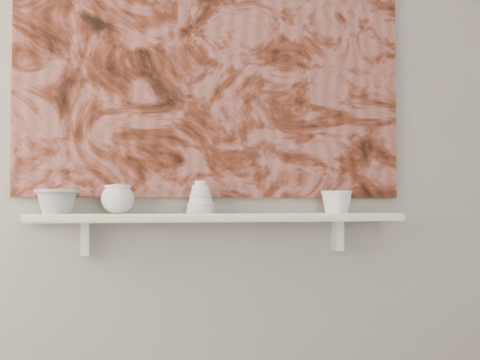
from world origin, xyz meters
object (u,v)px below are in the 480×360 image
object	(u,v)px
bell_vessel	(201,197)
cup_cream	(118,199)
painting	(216,55)
bowl_white	(337,202)
bowl_grey	(57,201)
shelf	(220,218)

from	to	relation	value
bell_vessel	cup_cream	bearing A→B (deg)	180.00
painting	bowl_white	size ratio (longest dim) A/B	12.29
bowl_grey	painting	bearing A→B (deg)	7.82
bowl_grey	bowl_white	xyz separation A→B (m)	(1.05, 0.00, -0.00)
shelf	cup_cream	bearing A→B (deg)	180.00
bell_vessel	shelf	bearing A→B (deg)	0.00
shelf	bell_vessel	bearing A→B (deg)	180.00
bowl_grey	bell_vessel	world-z (taller)	bell_vessel
cup_cream	bell_vessel	bearing A→B (deg)	0.00
bowl_grey	bowl_white	bearing A→B (deg)	0.00
bell_vessel	bowl_white	bearing A→B (deg)	0.00
shelf	bowl_white	world-z (taller)	bowl_white
bowl_grey	bell_vessel	xyz separation A→B (m)	(0.51, 0.00, 0.02)
cup_cream	bowl_white	xyz separation A→B (m)	(0.84, 0.00, -0.01)
shelf	painting	xyz separation A→B (m)	(0.00, 0.08, 0.62)
bowl_grey	bowl_white	world-z (taller)	bowl_grey
shelf	cup_cream	size ratio (longest dim) A/B	11.85
cup_cream	bowl_white	size ratio (longest dim) A/B	0.97
shelf	bell_vessel	size ratio (longest dim) A/B	11.46
shelf	bowl_grey	xyz separation A→B (m)	(-0.59, 0.00, 0.06)
bowl_white	bell_vessel	bearing A→B (deg)	180.00
bowl_white	painting	bearing A→B (deg)	170.08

